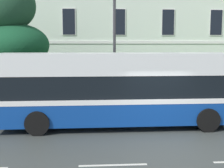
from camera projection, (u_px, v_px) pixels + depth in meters
ground_plane at (159, 135)px, 11.92m from camera, size 60.00×56.00×0.18m
georgian_townhouse at (115, 12)px, 25.34m from camera, size 17.83×8.33×12.11m
iron_verge_railing at (132, 103)px, 15.03m from camera, size 14.53×0.04×0.97m
evergreen_tree at (16, 58)px, 16.81m from camera, size 4.90×4.90×6.78m
single_decker_bus at (122, 88)px, 13.03m from camera, size 10.33×2.66×3.14m
street_lamp_post at (114, 25)px, 15.11m from camera, size 0.36×0.24×7.73m
litter_bin at (75, 101)px, 15.45m from camera, size 0.47×0.47×1.12m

